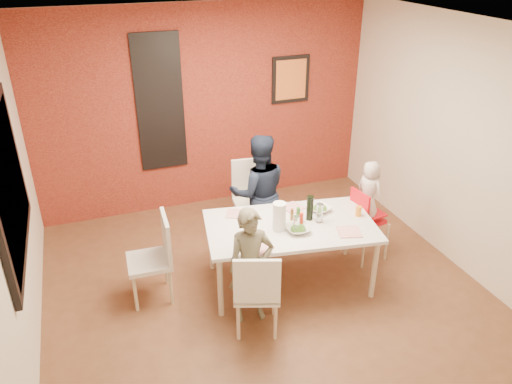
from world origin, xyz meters
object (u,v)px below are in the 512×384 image
object	(u,v)px
high_chair	(365,218)
toddler	(369,191)
dining_table	(290,230)
paper_towel_roll	(279,216)
wine_bottle	(310,208)
child_near	(251,266)
chair_near	(257,290)
chair_left	(157,254)
child_far	(259,193)
chair_far	(252,195)

from	to	relation	value
high_chair	toddler	bearing A→B (deg)	-81.91
dining_table	paper_towel_roll	distance (m)	0.27
wine_bottle	child_near	bearing A→B (deg)	-152.35
dining_table	child_near	bearing A→B (deg)	-146.03
chair_near	chair_left	xyz separation A→B (m)	(-0.76, 0.88, 0.01)
dining_table	toddler	bearing A→B (deg)	8.31
dining_table	child_near	size ratio (longest dim) A/B	1.56
paper_towel_roll	child_far	bearing A→B (deg)	83.57
chair_left	child_near	size ratio (longest dim) A/B	0.78
child_far	wine_bottle	distance (m)	0.84
high_chair	toddler	size ratio (longest dim) A/B	1.27
dining_table	wine_bottle	bearing A→B (deg)	8.37
chair_far	child_far	distance (m)	0.30
chair_left	paper_towel_roll	distance (m)	1.30
dining_table	chair_far	world-z (taller)	chair_far
child_near	child_far	xyz separation A→B (m)	(0.52, 1.20, 0.12)
high_chair	wine_bottle	bearing A→B (deg)	89.19
dining_table	chair_left	size ratio (longest dim) A/B	2.01
dining_table	toddler	world-z (taller)	toddler
chair_near	child_far	world-z (taller)	child_far
chair_near	child_near	size ratio (longest dim) A/B	0.76
chair_near	chair_left	bearing A→B (deg)	-29.51
wine_bottle	dining_table	bearing A→B (deg)	-171.63
toddler	paper_towel_roll	bearing A→B (deg)	81.43
child_near	toddler	xyz separation A→B (m)	(1.59, 0.54, 0.27)
child_near	paper_towel_roll	bearing A→B (deg)	45.25
chair_left	child_far	xyz separation A→B (m)	(1.31, 0.56, 0.20)
child_far	wine_bottle	size ratio (longest dim) A/B	5.29
chair_near	chair_far	xyz separation A→B (m)	(0.56, 1.68, 0.05)
high_chair	child_near	world-z (taller)	child_near
chair_far	toddler	xyz separation A→B (m)	(1.06, -0.91, 0.31)
chair_near	child_near	world-z (taller)	child_near
chair_far	child_near	xyz separation A→B (m)	(-0.53, -1.44, 0.04)
chair_near	child_near	bearing A→B (deg)	-77.02
dining_table	toddler	size ratio (longest dim) A/B	2.69
chair_near	child_far	size ratio (longest dim) A/B	0.63
wine_bottle	chair_near	bearing A→B (deg)	-141.64
child_far	toddler	xyz separation A→B (m)	(1.07, -0.66, 0.15)
toddler	wine_bottle	size ratio (longest dim) A/B	2.57
chair_far	child_near	size ratio (longest dim) A/B	0.83
child_near	paper_towel_roll	xyz separation A→B (m)	(0.43, 0.34, 0.28)
wine_bottle	child_far	bearing A→B (deg)	110.00
toddler	paper_towel_roll	xyz separation A→B (m)	(-1.16, -0.19, 0.00)
high_chair	toddler	distance (m)	0.34
high_chair	toddler	xyz separation A→B (m)	(0.02, 0.01, 0.34)
high_chair	chair_left	bearing A→B (deg)	78.46
high_chair	paper_towel_roll	distance (m)	1.21
dining_table	child_far	world-z (taller)	child_far
chair_left	chair_far	bearing A→B (deg)	124.24
dining_table	toddler	xyz separation A→B (m)	(1.01, 0.15, 0.21)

